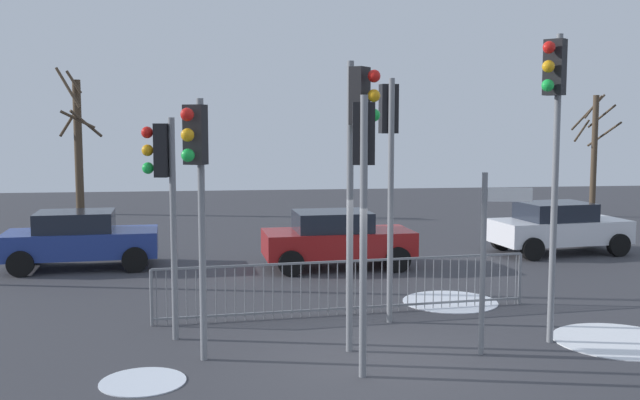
% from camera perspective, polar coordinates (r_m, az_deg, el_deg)
% --- Properties ---
extents(ground_plane, '(60.00, 60.00, 0.00)m').
position_cam_1_polar(ground_plane, '(11.83, 4.46, -12.32)').
color(ground_plane, '#38383D').
extents(traffic_light_mid_left, '(0.35, 0.57, 4.11)m').
position_cam_1_polar(traffic_light_mid_left, '(10.65, 3.39, 2.22)').
color(traffic_light_mid_left, slate).
rests_on(traffic_light_mid_left, ground).
extents(traffic_light_rear_right, '(0.34, 0.57, 4.53)m').
position_cam_1_polar(traffic_light_rear_right, '(13.64, 5.35, 4.29)').
color(traffic_light_rear_right, slate).
rests_on(traffic_light_rear_right, ground).
extents(traffic_light_foreground_left, '(0.56, 0.35, 3.81)m').
position_cam_1_polar(traffic_light_foreground_left, '(12.67, -12.05, 1.68)').
color(traffic_light_foreground_left, slate).
rests_on(traffic_light_foreground_left, ground).
extents(traffic_light_mid_right, '(0.48, 0.45, 4.69)m').
position_cam_1_polar(traffic_light_mid_right, '(11.63, 2.97, 4.59)').
color(traffic_light_mid_right, slate).
rests_on(traffic_light_mid_right, ground).
extents(traffic_light_foreground_right, '(0.40, 0.53, 4.09)m').
position_cam_1_polar(traffic_light_foreground_right, '(11.28, -9.56, 2.27)').
color(traffic_light_foreground_right, slate).
rests_on(traffic_light_foreground_right, ground).
extents(traffic_light_rear_left, '(0.47, 0.46, 5.17)m').
position_cam_1_polar(traffic_light_rear_left, '(12.68, 17.69, 5.95)').
color(traffic_light_rear_left, slate).
rests_on(traffic_light_rear_left, ground).
extents(direction_sign_post, '(0.78, 0.20, 2.94)m').
position_cam_1_polar(direction_sign_post, '(12.00, 12.85, -4.06)').
color(direction_sign_post, slate).
rests_on(direction_sign_post, ground).
extents(pedestrian_guard_railing, '(7.43, 0.80, 1.07)m').
position_cam_1_polar(pedestrian_guard_railing, '(14.39, 2.06, -6.71)').
color(pedestrian_guard_railing, slate).
rests_on(pedestrian_guard_railing, ground).
extents(car_red_near, '(3.89, 2.12, 1.47)m').
position_cam_1_polar(car_red_near, '(18.92, 1.29, -2.99)').
color(car_red_near, maroon).
rests_on(car_red_near, ground).
extents(car_white_mid, '(3.98, 2.32, 1.47)m').
position_cam_1_polar(car_white_mid, '(22.08, 18.00, -1.99)').
color(car_white_mid, silver).
rests_on(car_white_mid, ground).
extents(car_blue_trailing, '(3.92, 2.17, 1.47)m').
position_cam_1_polar(car_blue_trailing, '(19.85, -18.11, -2.86)').
color(car_blue_trailing, navy).
rests_on(car_blue_trailing, ground).
extents(bare_tree_left, '(1.84, 1.28, 4.89)m').
position_cam_1_polar(bare_tree_left, '(31.21, 20.50, 3.62)').
color(bare_tree_left, '#473828').
rests_on(bare_tree_left, ground).
extents(bare_tree_centre, '(1.78, 1.76, 5.94)m').
position_cam_1_polar(bare_tree_centre, '(31.48, -18.28, 4.31)').
color(bare_tree_centre, '#473828').
rests_on(bare_tree_centre, ground).
extents(snow_patch_kerb, '(2.22, 2.22, 0.01)m').
position_cam_1_polar(snow_patch_kerb, '(13.77, 22.19, -10.09)').
color(snow_patch_kerb, white).
rests_on(snow_patch_kerb, ground).
extents(snow_patch_island, '(1.97, 1.97, 0.01)m').
position_cam_1_polar(snow_patch_island, '(15.70, 10.05, -7.77)').
color(snow_patch_island, white).
rests_on(snow_patch_island, ground).
extents(snow_patch_verge, '(1.24, 1.24, 0.01)m').
position_cam_1_polar(snow_patch_verge, '(11.18, -13.59, -13.54)').
color(snow_patch_verge, silver).
rests_on(snow_patch_verge, ground).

